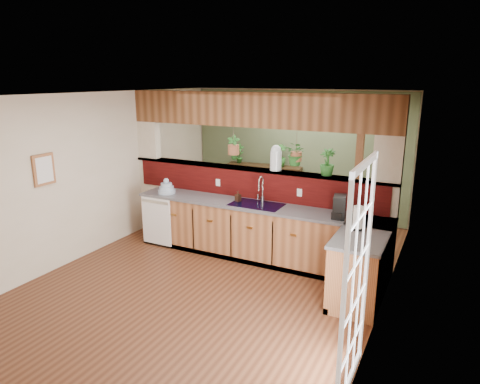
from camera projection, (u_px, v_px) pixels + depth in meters
The scene contains 27 objects.
ground at pixel (212, 279), 6.17m from camera, with size 4.60×7.00×0.01m, color #502B18.
ceiling at pixel (209, 95), 5.50m from camera, with size 4.60×7.00×0.01m, color brown.
wall_back at pixel (297, 153), 8.85m from camera, with size 4.60×0.02×2.60m, color beige.
wall_left at pixel (87, 176), 6.84m from camera, with size 0.02×7.00×2.60m, color beige.
wall_right at pixel (385, 216), 4.83m from camera, with size 0.02×7.00×2.60m, color beige.
pass_through_partition at pixel (254, 180), 7.01m from camera, with size 4.60×0.21×2.60m.
pass_through_ledge at pixel (253, 169), 6.98m from camera, with size 4.60×0.21×0.04m, color brown.
header_beam at pixel (253, 110), 6.74m from camera, with size 4.60×0.15×0.55m, color brown.
sage_backwall at pixel (296, 154), 8.84m from camera, with size 4.55×0.02×2.55m, color #546545.
countertop at pixel (289, 240), 6.44m from camera, with size 4.14×1.52×0.90m.
dishwasher at pixel (156, 221), 7.27m from camera, with size 0.58×0.03×0.82m.
navy_sink at pixel (257, 209), 6.69m from camera, with size 0.82×0.50×0.18m.
french_door at pixel (356, 283), 3.79m from camera, with size 0.06×1.02×2.16m, color white.
framed_print at pixel (44, 170), 6.08m from camera, with size 0.04×0.35×0.45m.
faucet at pixel (261, 188), 6.75m from camera, with size 0.19×0.19×0.43m.
dish_stack at pixel (167, 189), 7.31m from camera, with size 0.30×0.30×0.26m.
soap_dispenser at pixel (238, 196), 6.82m from camera, with size 0.08×0.08×0.17m, color #371F14.
coffee_maker at pixel (339, 208), 6.01m from camera, with size 0.17×0.29×0.32m.
paper_towel at pixel (358, 218), 5.54m from camera, with size 0.16×0.16×0.34m.
glass_jar at pixel (276, 158), 6.75m from camera, with size 0.18×0.18×0.40m.
ledge_plant_right at pixel (327, 162), 6.39m from camera, with size 0.23×0.23×0.41m, color #21581E.
hanging_plant_a at pixel (234, 140), 7.02m from camera, with size 0.25×0.21×0.52m.
hanging_plant_b at pixel (297, 144), 6.54m from camera, with size 0.40×0.37×0.48m.
shelving_console at pixel (263, 190), 9.12m from camera, with size 1.61×0.43×1.07m, color black.
shelf_plant_a at pixel (239, 153), 9.19m from camera, with size 0.22×0.15×0.42m, color #21581E.
shelf_plant_b at pixel (279, 156), 8.77m from camera, with size 0.26×0.26×0.46m, color #21581E.
floor_plant at pixel (342, 222), 7.36m from camera, with size 0.74×0.64×0.82m, color #21581E.
Camera 1 is at (2.91, -4.85, 2.81)m, focal length 32.00 mm.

